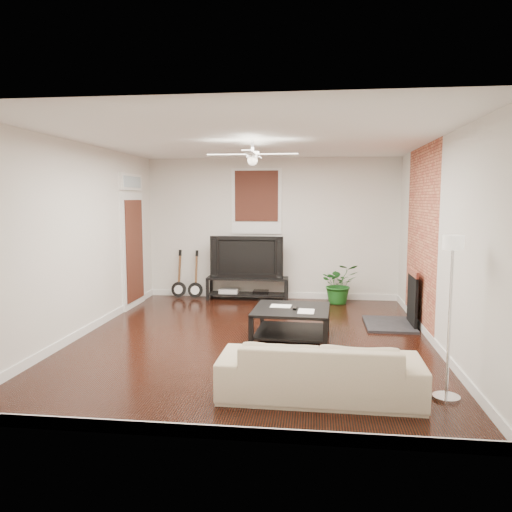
% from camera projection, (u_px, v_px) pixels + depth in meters
% --- Properties ---
extents(room, '(5.01, 6.01, 2.81)m').
position_uv_depth(room, '(253.00, 242.00, 6.93)').
color(room, black).
rests_on(room, ground).
extents(brick_accent, '(0.02, 2.20, 2.80)m').
position_uv_depth(brick_accent, '(421.00, 238.00, 7.62)').
color(brick_accent, '#A74736').
rests_on(brick_accent, floor).
extents(fireplace, '(0.80, 1.10, 0.92)m').
position_uv_depth(fireplace, '(400.00, 297.00, 7.76)').
color(fireplace, black).
rests_on(fireplace, floor).
extents(window_back, '(1.00, 0.06, 1.30)m').
position_uv_depth(window_back, '(257.00, 201.00, 9.83)').
color(window_back, black).
rests_on(window_back, wall_back).
extents(door_left, '(0.08, 1.00, 2.50)m').
position_uv_depth(door_left, '(133.00, 240.00, 9.11)').
color(door_left, white).
rests_on(door_left, wall_left).
extents(tv_stand, '(1.60, 0.43, 0.45)m').
position_uv_depth(tv_stand, '(247.00, 288.00, 9.86)').
color(tv_stand, black).
rests_on(tv_stand, floor).
extents(tv, '(1.44, 0.19, 0.83)m').
position_uv_depth(tv, '(248.00, 256.00, 9.81)').
color(tv, black).
rests_on(tv, tv_stand).
extents(coffee_table, '(1.11, 1.11, 0.44)m').
position_uv_depth(coffee_table, '(291.00, 323.00, 7.09)').
color(coffee_table, black).
rests_on(coffee_table, floor).
extents(sofa, '(2.03, 0.82, 0.59)m').
position_uv_depth(sofa, '(320.00, 368.00, 4.98)').
color(sofa, tan).
rests_on(sofa, floor).
extents(floor_lamp, '(0.28, 0.28, 1.65)m').
position_uv_depth(floor_lamp, '(450.00, 318.00, 4.87)').
color(floor_lamp, white).
rests_on(floor_lamp, floor).
extents(potted_plant, '(0.80, 0.73, 0.78)m').
position_uv_depth(potted_plant, '(339.00, 283.00, 9.45)').
color(potted_plant, '#19571A').
rests_on(potted_plant, floor).
extents(guitar_left, '(0.31, 0.23, 0.97)m').
position_uv_depth(guitar_left, '(178.00, 274.00, 9.97)').
color(guitar_left, black).
rests_on(guitar_left, floor).
extents(guitar_right, '(0.31, 0.23, 0.97)m').
position_uv_depth(guitar_right, '(195.00, 275.00, 9.90)').
color(guitar_right, black).
rests_on(guitar_right, floor).
extents(ceiling_fan, '(1.24, 1.24, 0.32)m').
position_uv_depth(ceiling_fan, '(253.00, 154.00, 6.79)').
color(ceiling_fan, white).
rests_on(ceiling_fan, ceiling).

